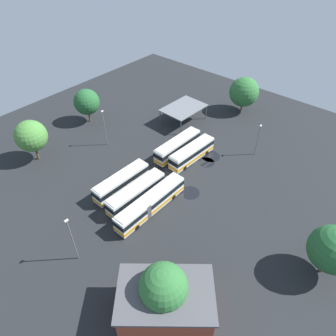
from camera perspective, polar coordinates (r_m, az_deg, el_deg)
The scene contains 21 objects.
ground_plane at distance 61.54m, azimuth -0.26°, elevation -1.88°, with size 95.96×95.96×0.00m, color black.
bus_row0_slot0 at distance 54.28m, azimuth -3.24°, elevation -6.48°, with size 15.22×2.85×3.50m.
bus_row0_slot1 at distance 56.22m, azimuth -5.88°, elevation -4.60°, with size 12.45×3.07×3.50m.
bus_row0_slot2 at distance 58.68m, azimuth -8.57°, elevation -2.55°, with size 11.97×2.96×3.50m.
bus_row1_slot1 at distance 65.06m, azimuth 4.43°, elevation 2.83°, with size 11.74×3.34×3.50m.
bus_row1_slot2 at distance 66.84m, azimuth 1.78°, elevation 4.11°, with size 12.46×2.96×3.50m.
depot_building at distance 43.02m, azimuth -0.45°, elevation -23.68°, with size 13.91×14.41×5.47m.
maintenance_shelter at distance 76.71m, azimuth 2.91°, elevation 11.01°, with size 10.56×7.72×3.96m.
lamp_post_mid_lot at distance 69.03m, azimuth -11.64°, elevation 7.47°, with size 0.56×0.28×8.71m.
lamp_post_by_building at distance 47.59m, azimuth -17.26°, elevation -12.34°, with size 0.56×0.28×8.99m.
lamp_post_far_corner at distance 67.73m, azimuth 16.25°, elevation 5.22°, with size 0.56×0.28×7.42m.
tree_south_edge at distance 40.35m, azimuth -0.86°, elevation -21.11°, with size 6.13×6.13×9.07m.
tree_west_edge at distance 78.43m, azimuth -14.78°, elevation 11.70°, with size 6.18×6.18×8.45m.
tree_east_edge at distance 82.80m, azimuth 13.85°, elevation 13.48°, with size 7.42×7.42×9.10m.
tree_northeast at distance 49.37m, azimuth 28.16°, elevation -13.13°, with size 6.83×6.83×8.85m.
tree_northwest at distance 68.55m, azimuth -23.97°, elevation 5.42°, with size 6.48×6.48×9.16m.
puddle_centre_drain at distance 67.55m, azimuth 7.85°, elevation 2.18°, with size 4.14×4.14×0.01m, color black.
puddle_near_shelter at distance 58.72m, azimuth 4.08°, elevation -4.58°, with size 3.66×3.66×0.01m, color black.
puddle_back_corner at distance 63.25m, azimuth -1.90°, elevation -0.50°, with size 2.74×2.74×0.01m, color black.
puddle_front_lane at distance 62.04m, azimuth -10.22°, elevation -2.26°, with size 3.08×3.08×0.01m, color black.
puddle_between_rows at distance 65.80m, azimuth 7.10°, elevation 1.06°, with size 3.45×3.45×0.01m, color black.
Camera 1 is at (-34.32, -29.80, 41.48)m, focal length 33.01 mm.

